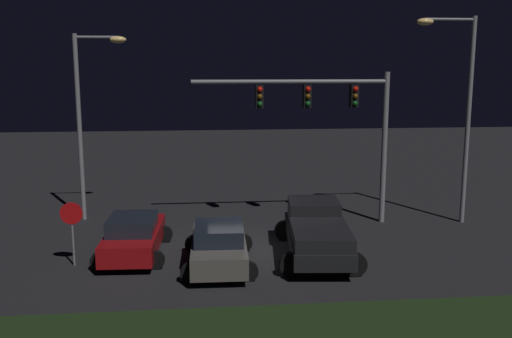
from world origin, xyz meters
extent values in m
plane|color=black|center=(0.00, 0.00, 0.00)|extent=(80.00, 80.00, 0.00)
cube|color=black|center=(2.58, -1.25, 0.68)|extent=(2.50, 5.57, 0.55)
cube|color=black|center=(2.70, -0.07, 1.38)|extent=(2.01, 2.07, 0.85)
cube|color=black|center=(2.70, -0.07, 1.50)|extent=(1.90, 1.68, 0.51)
cube|color=black|center=(2.48, -2.33, 1.18)|extent=(2.20, 3.19, 0.45)
cylinder|color=black|center=(1.74, 0.78, 0.40)|extent=(0.80, 0.22, 0.80)
cylinder|color=black|center=(3.79, 0.58, 0.40)|extent=(0.80, 0.22, 0.80)
cylinder|color=black|center=(1.37, -3.09, 0.40)|extent=(0.80, 0.22, 0.80)
cylinder|color=black|center=(3.42, -3.29, 0.40)|extent=(0.80, 0.22, 0.80)
cube|color=#514C47|center=(-0.93, -1.83, 0.61)|extent=(1.92, 4.45, 0.70)
cube|color=black|center=(-0.93, -2.08, 1.23)|extent=(1.66, 2.04, 0.55)
cylinder|color=black|center=(-1.80, -0.30, 0.32)|extent=(0.64, 0.22, 0.64)
cylinder|color=black|center=(0.04, -0.36, 0.32)|extent=(0.64, 0.22, 0.64)
cylinder|color=black|center=(-1.89, -3.30, 0.32)|extent=(0.64, 0.22, 0.64)
cylinder|color=black|center=(-0.05, -3.35, 0.32)|extent=(0.64, 0.22, 0.64)
cube|color=maroon|center=(-3.93, -0.42, 0.61)|extent=(1.99, 4.47, 0.70)
cube|color=black|center=(-3.94, -0.67, 1.23)|extent=(1.69, 2.07, 0.55)
cylinder|color=black|center=(-4.78, 1.11, 0.32)|extent=(0.64, 0.22, 0.64)
cylinder|color=black|center=(-2.94, 1.03, 0.32)|extent=(0.64, 0.22, 0.64)
cylinder|color=black|center=(-4.91, -1.88, 0.32)|extent=(0.64, 0.22, 0.64)
cylinder|color=black|center=(-3.07, -1.96, 0.32)|extent=(0.64, 0.22, 0.64)
cylinder|color=slate|center=(6.38, 3.10, 3.25)|extent=(0.24, 0.24, 6.50)
cylinder|color=slate|center=(2.28, 3.10, 6.10)|extent=(8.20, 0.18, 0.18)
cube|color=black|center=(4.98, 3.10, 5.50)|extent=(0.32, 0.44, 0.95)
sphere|color=red|center=(4.98, 2.87, 5.80)|extent=(0.22, 0.22, 0.22)
sphere|color=#59380A|center=(4.98, 2.87, 5.50)|extent=(0.22, 0.22, 0.22)
sphere|color=#0C4719|center=(4.98, 2.87, 5.20)|extent=(0.22, 0.22, 0.22)
cube|color=black|center=(2.98, 3.10, 5.50)|extent=(0.32, 0.44, 0.95)
sphere|color=red|center=(2.98, 2.87, 5.80)|extent=(0.22, 0.22, 0.22)
sphere|color=#59380A|center=(2.98, 2.87, 5.50)|extent=(0.22, 0.22, 0.22)
sphere|color=#0C4719|center=(2.98, 2.87, 5.20)|extent=(0.22, 0.22, 0.22)
cube|color=black|center=(0.98, 3.10, 5.50)|extent=(0.32, 0.44, 0.95)
sphere|color=red|center=(0.98, 2.87, 5.80)|extent=(0.22, 0.22, 0.22)
sphere|color=#59380A|center=(0.98, 2.87, 5.50)|extent=(0.22, 0.22, 0.22)
sphere|color=#0C4719|center=(0.98, 2.87, 5.20)|extent=(0.22, 0.22, 0.22)
cylinder|color=slate|center=(-6.70, 4.82, 4.05)|extent=(0.20, 0.20, 8.09)
cylinder|color=slate|center=(-5.80, 4.82, 7.94)|extent=(1.80, 0.12, 0.12)
ellipsoid|color=#F9CC72|center=(-4.90, 4.82, 7.84)|extent=(0.70, 0.44, 0.30)
cylinder|color=slate|center=(9.87, 2.69, 4.39)|extent=(0.20, 0.20, 8.77)
cylinder|color=slate|center=(8.81, 2.69, 8.62)|extent=(2.11, 0.12, 0.12)
ellipsoid|color=#F9CC72|center=(7.76, 2.69, 8.52)|extent=(0.70, 0.44, 0.30)
cylinder|color=slate|center=(-5.87, -1.32, 1.10)|extent=(0.07, 0.07, 2.20)
cylinder|color=#B20C0F|center=(-5.87, -1.35, 1.85)|extent=(0.76, 0.03, 0.76)
camera|label=1|loc=(-1.53, -20.60, 6.77)|focal=40.22mm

